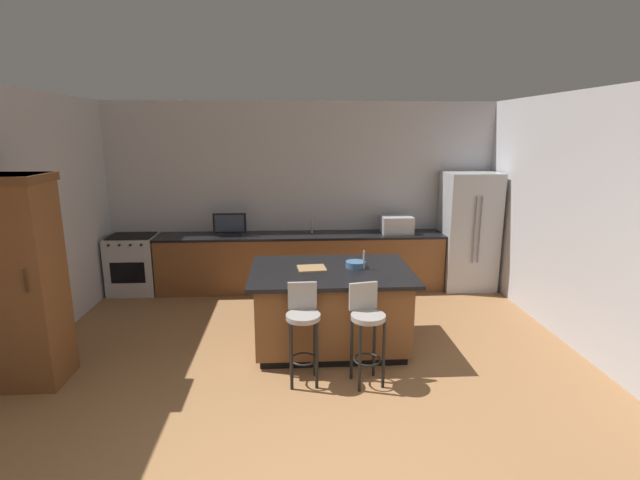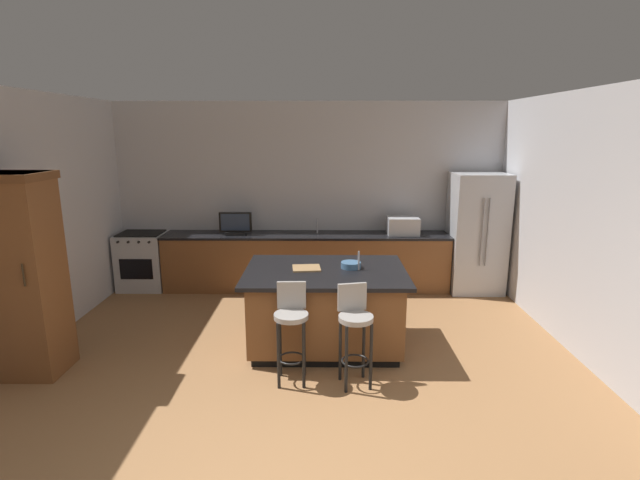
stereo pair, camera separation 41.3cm
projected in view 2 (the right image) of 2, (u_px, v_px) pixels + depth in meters
The scene contains 17 objects.
wall_back at pixel (310, 195), 7.68m from camera, with size 6.64×0.12×2.93m, color #BCBCC1.
wall_left at pixel (23, 224), 5.27m from camera, with size 0.12×5.39×2.93m, color #BCBCC1.
wall_right at pixel (585, 225), 5.22m from camera, with size 0.12×5.39×2.93m, color #BCBCC1.
counter_back at pixel (306, 261), 7.54m from camera, with size 4.48×0.62×0.89m.
kitchen_island at pixel (325, 307), 5.50m from camera, with size 1.83×1.32×0.93m.
refrigerator at pixel (476, 233), 7.36m from camera, with size 0.81×0.74×1.85m.
range_oven at pixel (143, 261), 7.56m from camera, with size 0.72×0.63×0.91m.
cabinet_tower at pixel (25, 272), 4.76m from camera, with size 0.64×0.59×2.09m.
microwave at pixel (403, 226), 7.39m from camera, with size 0.48×0.36×0.27m, color #B7BABF.
tv_monitor at pixel (236, 224), 7.36m from camera, with size 0.50×0.16×0.36m.
sink_faucet_back at pixel (317, 225), 7.50m from camera, with size 0.02×0.02×0.24m, color #B2B2B7.
sink_faucet_island at pixel (359, 261), 5.36m from camera, with size 0.02×0.02×0.22m, color #B2B2B7.
bar_stool_left at pixel (291, 324), 4.69m from camera, with size 0.34×0.34×1.01m.
bar_stool_right at pixel (355, 326), 4.63m from camera, with size 0.35×0.36×1.01m.
fruit_bowl at pixel (351, 265), 5.46m from camera, with size 0.23×0.23×0.07m, color #3F668C.
cell_phone at pixel (349, 263), 5.64m from camera, with size 0.07×0.15×0.01m, color black.
cutting_board at pixel (306, 268), 5.43m from camera, with size 0.32×0.27×0.02m, color #A87F51.
Camera 2 is at (0.24, -2.66, 2.48)m, focal length 26.60 mm.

